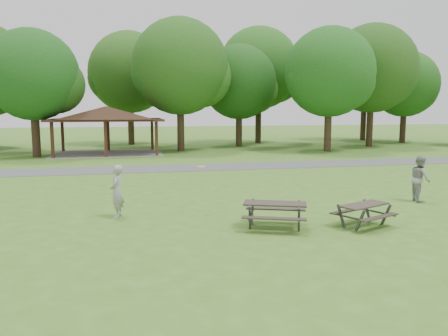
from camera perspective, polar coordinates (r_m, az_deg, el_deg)
ground at (r=12.60m, az=-0.43°, el=-8.37°), size 160.00×160.00×0.00m
asphalt_path at (r=26.20m, az=-6.98°, el=-0.03°), size 120.00×3.20×0.02m
pavilion at (r=35.87m, az=-15.12°, el=6.71°), size 8.60×7.01×3.76m
tree_row_d at (r=35.02m, az=-23.58°, el=10.76°), size 6.93×6.60×9.27m
tree_row_e at (r=37.31m, az=-5.62°, el=12.68°), size 8.40×8.00×11.02m
tree_row_f at (r=41.82m, az=2.09°, el=10.87°), size 7.35×7.00×9.55m
tree_row_g at (r=37.85m, az=13.72°, el=11.74°), size 7.77×7.40×10.25m
tree_row_h at (r=43.85m, az=18.87°, el=11.87°), size 8.61×8.20×11.37m
tree_row_i at (r=49.98m, az=22.63°, el=9.84°), size 7.14×6.80×9.52m
tree_deep_b at (r=45.00m, az=-12.10°, el=11.81°), size 8.40×8.00×11.13m
tree_deep_c at (r=46.12m, az=4.68°, el=12.54°), size 8.82×8.40×11.90m
tree_deep_d at (r=52.75m, az=18.03°, el=11.12°), size 8.40×8.00×11.27m
picnic_table_middle at (r=12.97m, az=6.67°, el=-5.31°), size 2.23×2.03×0.79m
picnic_table_far at (r=13.75m, az=17.82°, el=-5.17°), size 1.99×1.82×0.70m
frisbee_in_flight at (r=14.60m, az=-2.95°, el=0.17°), size 0.28×0.28×0.02m
frisbee_thrower at (r=14.49m, az=-13.82°, el=-2.99°), size 0.53×0.70×1.72m
frisbee_catcher at (r=18.18m, az=24.22°, el=-1.26°), size 0.86×0.99×1.75m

